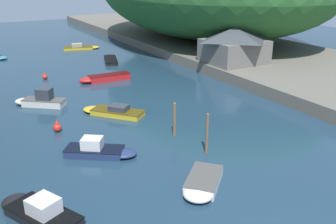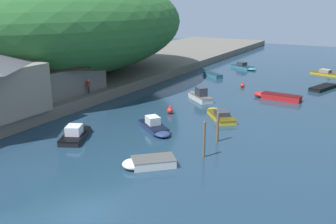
{
  "view_description": "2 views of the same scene",
  "coord_description": "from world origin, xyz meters",
  "px_view_note": "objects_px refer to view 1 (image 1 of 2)",
  "views": [
    {
      "loc": [
        -11.49,
        -8.34,
        12.07
      ],
      "look_at": [
        2.3,
        15.72,
        1.6
      ],
      "focal_mm": 40.0,
      "sensor_mm": 36.0,
      "label": 1
    },
    {
      "loc": [
        13.91,
        -14.43,
        12.02
      ],
      "look_at": [
        -1.27,
        12.1,
        2.86
      ],
      "focal_mm": 40.0,
      "sensor_mm": 36.0,
      "label": 2
    }
  ],
  "objects_px": {
    "boat_red_skiff": "(40,100)",
    "boat_near_quay": "(101,150)",
    "boat_mid_channel": "(112,111)",
    "boat_white_cruiser": "(81,47)",
    "boat_open_rowboat": "(202,184)",
    "boat_moored_right": "(110,59)",
    "channel_buoy_near": "(57,127)",
    "channel_buoy_far": "(45,76)",
    "boat_small_dinghy": "(103,78)",
    "boat_far_upstream": "(37,211)",
    "right_bank_cottage": "(234,44)"
  },
  "relations": [
    {
      "from": "boat_mid_channel",
      "to": "boat_red_skiff",
      "type": "bearing_deg",
      "value": 91.64
    },
    {
      "from": "boat_open_rowboat",
      "to": "boat_white_cruiser",
      "type": "bearing_deg",
      "value": -51.76
    },
    {
      "from": "boat_open_rowboat",
      "to": "boat_moored_right",
      "type": "bearing_deg",
      "value": -55.85
    },
    {
      "from": "right_bank_cottage",
      "to": "channel_buoy_near",
      "type": "distance_m",
      "value": 25.65
    },
    {
      "from": "boat_small_dinghy",
      "to": "boat_white_cruiser",
      "type": "xyz_separation_m",
      "value": [
        3.75,
        20.2,
        -0.08
      ]
    },
    {
      "from": "boat_mid_channel",
      "to": "right_bank_cottage",
      "type": "bearing_deg",
      "value": -21.72
    },
    {
      "from": "channel_buoy_near",
      "to": "boat_open_rowboat",
      "type": "bearing_deg",
      "value": -67.72
    },
    {
      "from": "boat_mid_channel",
      "to": "channel_buoy_near",
      "type": "xyz_separation_m",
      "value": [
        -5.24,
        -1.48,
        0.1
      ]
    },
    {
      "from": "boat_mid_channel",
      "to": "boat_near_quay",
      "type": "relative_size",
      "value": 1.12
    },
    {
      "from": "channel_buoy_near",
      "to": "channel_buoy_far",
      "type": "height_order",
      "value": "channel_buoy_near"
    },
    {
      "from": "boat_moored_right",
      "to": "channel_buoy_far",
      "type": "relative_size",
      "value": 7.47
    },
    {
      "from": "boat_moored_right",
      "to": "boat_mid_channel",
      "type": "relative_size",
      "value": 1.21
    },
    {
      "from": "boat_red_skiff",
      "to": "channel_buoy_far",
      "type": "relative_size",
      "value": 5.34
    },
    {
      "from": "boat_moored_right",
      "to": "boat_red_skiff",
      "type": "xyz_separation_m",
      "value": [
        -12.93,
        -14.53,
        0.27
      ]
    },
    {
      "from": "boat_moored_right",
      "to": "boat_far_upstream",
      "type": "bearing_deg",
      "value": -99.77
    },
    {
      "from": "boat_mid_channel",
      "to": "channel_buoy_near",
      "type": "bearing_deg",
      "value": 155.49
    },
    {
      "from": "boat_white_cruiser",
      "to": "boat_open_rowboat",
      "type": "bearing_deg",
      "value": 6.33
    },
    {
      "from": "boat_open_rowboat",
      "to": "boat_far_upstream",
      "type": "height_order",
      "value": "boat_far_upstream"
    },
    {
      "from": "boat_small_dinghy",
      "to": "boat_near_quay",
      "type": "relative_size",
      "value": 1.22
    },
    {
      "from": "channel_buoy_near",
      "to": "channel_buoy_far",
      "type": "bearing_deg",
      "value": 80.66
    },
    {
      "from": "boat_red_skiff",
      "to": "boat_near_quay",
      "type": "height_order",
      "value": "boat_red_skiff"
    },
    {
      "from": "right_bank_cottage",
      "to": "boat_far_upstream",
      "type": "relative_size",
      "value": 1.37
    },
    {
      "from": "right_bank_cottage",
      "to": "boat_white_cruiser",
      "type": "height_order",
      "value": "right_bank_cottage"
    },
    {
      "from": "boat_open_rowboat",
      "to": "boat_red_skiff",
      "type": "height_order",
      "value": "boat_red_skiff"
    },
    {
      "from": "right_bank_cottage",
      "to": "boat_red_skiff",
      "type": "xyz_separation_m",
      "value": [
        -24.06,
        -0.71,
        -3.07
      ]
    },
    {
      "from": "right_bank_cottage",
      "to": "boat_open_rowboat",
      "type": "xyz_separation_m",
      "value": [
        -18.99,
        -20.6,
        -3.26
      ]
    },
    {
      "from": "boat_far_upstream",
      "to": "right_bank_cottage",
      "type": "bearing_deg",
      "value": 7.6
    },
    {
      "from": "boat_open_rowboat",
      "to": "boat_white_cruiser",
      "type": "distance_m",
      "value": 45.64
    },
    {
      "from": "boat_moored_right",
      "to": "boat_far_upstream",
      "type": "xyz_separation_m",
      "value": [
        -16.84,
        -32.35,
        0.16
      ]
    },
    {
      "from": "boat_white_cruiser",
      "to": "channel_buoy_far",
      "type": "distance_m",
      "value": 18.66
    },
    {
      "from": "right_bank_cottage",
      "to": "boat_moored_right",
      "type": "relative_size",
      "value": 1.11
    },
    {
      "from": "boat_small_dinghy",
      "to": "boat_open_rowboat",
      "type": "distance_m",
      "value": 25.11
    },
    {
      "from": "channel_buoy_far",
      "to": "boat_open_rowboat",
      "type": "bearing_deg",
      "value": -85.01
    },
    {
      "from": "boat_white_cruiser",
      "to": "boat_small_dinghy",
      "type": "bearing_deg",
      "value": 4.6
    },
    {
      "from": "boat_white_cruiser",
      "to": "boat_mid_channel",
      "type": "bearing_deg",
      "value": 2.43
    },
    {
      "from": "boat_moored_right",
      "to": "boat_far_upstream",
      "type": "distance_m",
      "value": 36.47
    },
    {
      "from": "boat_open_rowboat",
      "to": "boat_near_quay",
      "type": "relative_size",
      "value": 0.83
    },
    {
      "from": "boat_open_rowboat",
      "to": "channel_buoy_near",
      "type": "relative_size",
      "value": 4.01
    },
    {
      "from": "boat_moored_right",
      "to": "boat_open_rowboat",
      "type": "bearing_deg",
      "value": -85.14
    },
    {
      "from": "right_bank_cottage",
      "to": "boat_far_upstream",
      "type": "xyz_separation_m",
      "value": [
        -27.96,
        -18.53,
        -3.18
      ]
    },
    {
      "from": "boat_small_dinghy",
      "to": "boat_far_upstream",
      "type": "xyz_separation_m",
      "value": [
        -12.2,
        -22.84,
        0.04
      ]
    },
    {
      "from": "channel_buoy_near",
      "to": "boat_small_dinghy",
      "type": "bearing_deg",
      "value": 55.24
    },
    {
      "from": "channel_buoy_far",
      "to": "boat_small_dinghy",
      "type": "bearing_deg",
      "value": -35.74
    },
    {
      "from": "boat_red_skiff",
      "to": "boat_near_quay",
      "type": "xyz_separation_m",
      "value": [
        1.43,
        -12.81,
        -0.11
      ]
    },
    {
      "from": "boat_far_upstream",
      "to": "boat_open_rowboat",
      "type": "bearing_deg",
      "value": -38.89
    },
    {
      "from": "channel_buoy_near",
      "to": "boat_white_cruiser",
      "type": "bearing_deg",
      "value": 69.36
    },
    {
      "from": "boat_small_dinghy",
      "to": "boat_red_skiff",
      "type": "height_order",
      "value": "boat_red_skiff"
    },
    {
      "from": "boat_white_cruiser",
      "to": "boat_near_quay",
      "type": "relative_size",
      "value": 1.24
    },
    {
      "from": "boat_near_quay",
      "to": "boat_moored_right",
      "type": "bearing_deg",
      "value": -167.17
    },
    {
      "from": "boat_far_upstream",
      "to": "channel_buoy_near",
      "type": "height_order",
      "value": "boat_far_upstream"
    }
  ]
}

